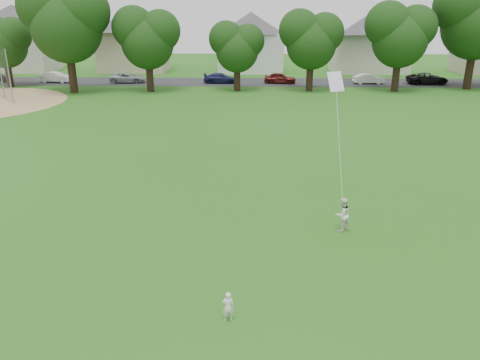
{
  "coord_description": "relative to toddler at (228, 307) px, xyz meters",
  "views": [
    {
      "loc": [
        0.44,
        -13.63,
        8.0
      ],
      "look_at": [
        -0.01,
        2.0,
        2.3
      ],
      "focal_mm": 35.0,
      "sensor_mm": 36.0,
      "label": 1
    }
  ],
  "objects": [
    {
      "name": "house_row",
      "position": [
        -1.43,
        54.94,
        4.56
      ],
      "size": [
        76.67,
        14.13,
        10.21
      ],
      "color": "beige",
      "rests_on": "ground"
    },
    {
      "name": "ground",
      "position": [
        0.19,
        2.94,
        -0.45
      ],
      "size": [
        160.0,
        160.0,
        0.0
      ],
      "primitive_type": "plane",
      "color": "#235E15",
      "rests_on": "ground"
    },
    {
      "name": "tree_row",
      "position": [
        2.58,
        38.87,
        6.1
      ],
      "size": [
        82.04,
        10.55,
        11.67
      ],
      "color": "black",
      "rests_on": "ground"
    },
    {
      "name": "parked_cars",
      "position": [
        -1.71,
        43.94,
        0.16
      ],
      "size": [
        53.9,
        2.52,
        1.27
      ],
      "color": "black",
      "rests_on": "ground"
    },
    {
      "name": "older_boy",
      "position": [
        4.06,
        5.68,
        0.22
      ],
      "size": [
        0.82,
        0.77,
        1.34
      ],
      "primitive_type": "imported",
      "rotation": [
        0.0,
        0.0,
        3.7
      ],
      "color": "white",
      "rests_on": "ground"
    },
    {
      "name": "street",
      "position": [
        0.19,
        44.94,
        -0.44
      ],
      "size": [
        90.0,
        7.0,
        0.01
      ],
      "primitive_type": "cube",
      "color": "#2D2D30",
      "rests_on": "ground"
    },
    {
      "name": "toddler",
      "position": [
        0.0,
        0.0,
        0.0
      ],
      "size": [
        0.36,
        0.28,
        0.89
      ],
      "primitive_type": "imported",
      "rotation": [
        0.0,
        0.0,
        3.36
      ],
      "color": "white",
      "rests_on": "ground"
    },
    {
      "name": "kite",
      "position": [
        4.03,
        7.2,
        2.66
      ],
      "size": [
        0.93,
        1.87,
        5.25
      ],
      "color": "white",
      "rests_on": "ground"
    }
  ]
}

